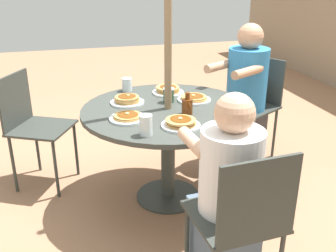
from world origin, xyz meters
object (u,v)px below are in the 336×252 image
Objects in this scene: syrup_bottle at (187,106)px; coffee_cup at (169,95)px; pancake_plate_a at (181,123)px; pancake_plate_c at (127,100)px; pancake_plate_b at (168,90)px; drinking_glass_b at (127,85)px; patio_chair_north at (242,217)px; drinking_glass_a at (146,125)px; patio_chair_east at (255,100)px; diner_east at (244,101)px; patio_table at (168,122)px; pancake_plate_e at (194,99)px; diner_north at (226,202)px; pancake_plate_d at (128,117)px; patio_chair_south at (32,121)px.

coffee_cup is at bearing -168.90° from syrup_bottle.
pancake_plate_c reaches higher than pancake_plate_a.
pancake_plate_b is 0.33m from drinking_glass_b.
coffee_cup is at bearing 87.64° from patio_chair_north.
syrup_bottle is at bearing 128.61° from drinking_glass_a.
diner_east is at bearing 90.00° from patio_chair_east.
patio_table is at bearing 90.00° from patio_chair_north.
pancake_plate_b is (-0.33, 0.09, 0.13)m from patio_table.
pancake_plate_e is 0.57m from drinking_glass_b.
diner_north is 4.54× the size of pancake_plate_d.
pancake_plate_a is 0.48m from coffee_cup.
pancake_plate_b is (0.16, 1.04, 0.21)m from patio_chair_south.
patio_table is at bearing 114.70° from pancake_plate_d.
diner_north is 1.04m from pancake_plate_e.
syrup_bottle reaches higher than pancake_plate_a.
pancake_plate_e is (-0.45, 0.24, -0.01)m from pancake_plate_a.
drinking_glass_a is (0.41, -0.24, 0.16)m from patio_table.
drinking_glass_a reaches higher than pancake_plate_e.
patio_table is 4.97× the size of pancake_plate_d.
patio_table is 4.97× the size of pancake_plate_c.
patio_chair_north is 0.77m from drinking_glass_a.
diner_north is (-0.17, -0.01, -0.02)m from patio_chair_north.
drinking_glass_a is at bearing -73.06° from pancake_plate_a.
diner_east reaches higher than diner_north.
patio_chair_south is 1.07m from pancake_plate_b.
patio_chair_south reaches higher than patio_table.
patio_chair_north is 1.00× the size of patio_chair_east.
diner_east reaches higher than pancake_plate_d.
patio_chair_north is 8.63× the size of coffee_cup.
patio_table is 1.07m from patio_chair_south.
coffee_cup is at bearing 35.03° from drinking_glass_b.
coffee_cup reaches higher than pancake_plate_c.
drinking_glass_b is (-0.15, -0.29, 0.03)m from pancake_plate_b.
pancake_plate_c reaches higher than pancake_plate_d.
patio_table is at bearing -17.14° from coffee_cup.
drinking_glass_a is at bearing 112.22° from patio_chair_north.
patio_chair_south is 8.63× the size of coffee_cup.
drinking_glass_b reaches higher than pancake_plate_e.
pancake_plate_a is 0.57m from pancake_plate_c.
pancake_plate_d is 0.44m from coffee_cup.
pancake_plate_d is at bearing -65.30° from patio_table.
diner_east is at bearing 98.64° from pancake_plate_b.
pancake_plate_d is 1.00× the size of pancake_plate_e.
patio_chair_east reaches higher than pancake_plate_e.
pancake_plate_a reaches higher than pancake_plate_d.
drinking_glass_b is (-0.82, -0.19, 0.03)m from pancake_plate_a.
pancake_plate_b is 2.37× the size of drinking_glass_b.
drinking_glass_b is at bearing 116.41° from patio_chair_south.
diner_east is at bearing 118.81° from patio_table.
pancake_plate_b is 0.26m from pancake_plate_e.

